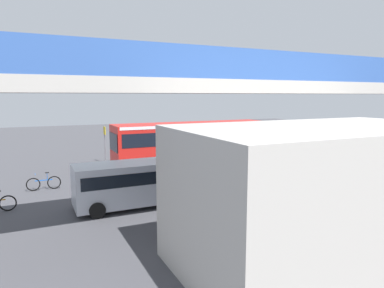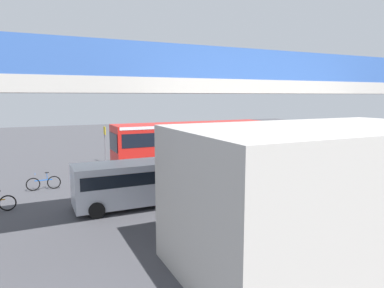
{
  "view_description": "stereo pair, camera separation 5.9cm",
  "coord_description": "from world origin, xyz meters",
  "px_view_note": "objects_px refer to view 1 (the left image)",
  "views": [
    {
      "loc": [
        10.08,
        22.88,
        5.08
      ],
      "look_at": [
        -0.52,
        0.32,
        1.6
      ],
      "focal_mm": 32.37,
      "sensor_mm": 36.0,
      "label": 1
    },
    {
      "loc": [
        10.02,
        22.91,
        5.08
      ],
      "look_at": [
        -0.52,
        0.32,
        1.6
      ],
      "focal_mm": 32.37,
      "sensor_mm": 36.0,
      "label": 2
    }
  ],
  "objects_px": {
    "parked_van": "(128,182)",
    "bicycle_blue": "(44,183)",
    "pedestrian": "(289,155)",
    "traffic_sign": "(105,139)",
    "city_bus": "(193,140)"
  },
  "relations": [
    {
      "from": "city_bus",
      "to": "bicycle_blue",
      "type": "relative_size",
      "value": 6.52
    },
    {
      "from": "parked_van",
      "to": "traffic_sign",
      "type": "xyz_separation_m",
      "value": [
        -1.1,
        -10.84,
        0.71
      ]
    },
    {
      "from": "bicycle_blue",
      "to": "pedestrian",
      "type": "height_order",
      "value": "pedestrian"
    },
    {
      "from": "parked_van",
      "to": "traffic_sign",
      "type": "height_order",
      "value": "traffic_sign"
    },
    {
      "from": "traffic_sign",
      "to": "city_bus",
      "type": "bearing_deg",
      "value": 148.35
    },
    {
      "from": "parked_van",
      "to": "pedestrian",
      "type": "bearing_deg",
      "value": -163.45
    },
    {
      "from": "bicycle_blue",
      "to": "pedestrian",
      "type": "bearing_deg",
      "value": 176.5
    },
    {
      "from": "bicycle_blue",
      "to": "traffic_sign",
      "type": "relative_size",
      "value": 0.63
    },
    {
      "from": "city_bus",
      "to": "bicycle_blue",
      "type": "bearing_deg",
      "value": 14.37
    },
    {
      "from": "city_bus",
      "to": "traffic_sign",
      "type": "relative_size",
      "value": 4.12
    },
    {
      "from": "parked_van",
      "to": "pedestrian",
      "type": "distance_m",
      "value": 13.23
    },
    {
      "from": "bicycle_blue",
      "to": "pedestrian",
      "type": "distance_m",
      "value": 16.14
    },
    {
      "from": "parked_van",
      "to": "city_bus",
      "type": "bearing_deg",
      "value": -132.51
    },
    {
      "from": "parked_van",
      "to": "bicycle_blue",
      "type": "bearing_deg",
      "value": -54.22
    },
    {
      "from": "parked_van",
      "to": "bicycle_blue",
      "type": "xyz_separation_m",
      "value": [
        3.43,
        -4.75,
        -0.81
      ]
    }
  ]
}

